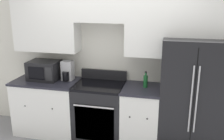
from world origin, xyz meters
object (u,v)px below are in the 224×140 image
Objects in this scene: microwave at (44,70)px; bottle at (146,81)px; oven_range at (100,111)px; refrigerator at (191,95)px.

microwave is 1.97× the size of bottle.
oven_range is 0.91m from bottle.
microwave reaches higher than oven_range.
oven_range is 4.33× the size of bottle.
microwave is (-2.35, -0.01, 0.23)m from refrigerator.
microwave is at bearing 177.02° from oven_range.
microwave reaches higher than bottle.
refrigerator is at bearing 2.43° from oven_range.
bottle is at bearing -178.50° from refrigerator.
bottle is (-0.68, -0.02, 0.18)m from refrigerator.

